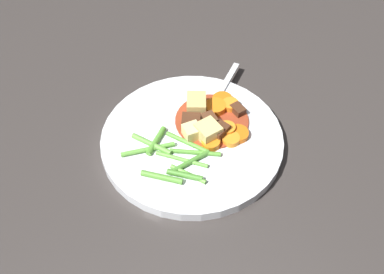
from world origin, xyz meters
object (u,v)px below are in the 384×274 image
Objects in this scene: carrot_slice_1 at (230,105)px; carrot_slice_5 at (227,129)px; carrot_slice_6 at (222,101)px; meat_chunk_3 at (208,120)px; meat_chunk_1 at (219,131)px; fork at (217,97)px; potato_chunk_2 at (196,106)px; meat_chunk_0 at (238,110)px; potato_chunk_0 at (192,134)px; potato_chunk_1 at (208,132)px; meat_chunk_2 at (191,122)px; carrot_slice_3 at (211,143)px; carrot_slice_4 at (231,139)px; dinner_plate at (192,140)px; carrot_slice_2 at (215,107)px; carrot_slice_0 at (237,134)px.

carrot_slice_5 is at bearing -137.18° from carrot_slice_1.
meat_chunk_3 is (-0.05, -0.02, 0.01)m from carrot_slice_6.
meat_chunk_3 is (-0.01, 0.03, 0.01)m from carrot_slice_5.
carrot_slice_1 is at bearing 32.75° from meat_chunk_1.
potato_chunk_2 is at bearing -175.53° from fork.
carrot_slice_6 is 0.03m from meat_chunk_0.
fork is at bearing 93.15° from meat_chunk_0.
potato_chunk_0 is 1.07× the size of meat_chunk_3.
potato_chunk_2 is 1.60× the size of meat_chunk_0.
potato_chunk_1 is 0.04m from meat_chunk_2.
potato_chunk_2 is 1.35× the size of meat_chunk_1.
meat_chunk_3 reaches higher than carrot_slice_3.
potato_chunk_2 is at bearing 91.77° from carrot_slice_4.
carrot_slice_2 reaches higher than dinner_plate.
meat_chunk_1 reaches higher than carrot_slice_1.
meat_chunk_0 is at bearing 18.39° from meat_chunk_1.
carrot_slice_1 is at bearing -5.47° from meat_chunk_2.
carrot_slice_3 is at bearing -111.44° from potato_chunk_2.
meat_chunk_2 is (-0.08, 0.01, 0.00)m from carrot_slice_1.
carrot_slice_0 is 1.24× the size of meat_chunk_1.
carrot_slice_6 is 0.87× the size of potato_chunk_2.
carrot_slice_2 is 0.04m from meat_chunk_3.
carrot_slice_5 reaches higher than dinner_plate.
carrot_slice_4 is (-0.05, -0.05, -0.00)m from carrot_slice_1.
carrot_slice_1 is 1.12× the size of meat_chunk_3.
meat_chunk_2 reaches higher than carrot_slice_2.
meat_chunk_1 is at bearing -31.13° from potato_chunk_0.
carrot_slice_4 is 1.06× the size of carrot_slice_5.
carrot_slice_6 is (0.03, 0.07, 0.00)m from carrot_slice_0.
carrot_slice_4 is (0.04, -0.04, 0.01)m from dinner_plate.
carrot_slice_3 is at bearing -172.70° from carrot_slice_5.
carrot_slice_2 is 1.05× the size of carrot_slice_6.
potato_chunk_0 is at bearing 145.88° from carrot_slice_0.
potato_chunk_0 is (-0.04, 0.04, 0.01)m from carrot_slice_4.
meat_chunk_2 is (-0.03, -0.02, -0.00)m from potato_chunk_2.
potato_chunk_1 reaches higher than carrot_slice_5.
potato_chunk_2 is at bearing 151.56° from carrot_slice_1.
carrot_slice_3 is at bearing -162.26° from meat_chunk_0.
potato_chunk_2 is 0.24× the size of fork.
potato_chunk_2 is 0.06m from meat_chunk_1.
carrot_slice_0 is at bearing -34.12° from potato_chunk_0.
potato_chunk_0 is (-0.09, -0.03, 0.01)m from carrot_slice_6.
meat_chunk_1 reaches higher than carrot_slice_6.
meat_chunk_0 is at bearing -81.50° from carrot_slice_6.
carrot_slice_1 and carrot_slice_6 have the same top height.
meat_chunk_1 is (-0.05, -0.04, 0.00)m from carrot_slice_1.
meat_chunk_3 is at bearing 115.39° from carrot_slice_5.
potato_chunk_1 is 0.03m from meat_chunk_3.
carrot_slice_5 is 1.03× the size of potato_chunk_0.
carrot_slice_3 reaches higher than dinner_plate.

